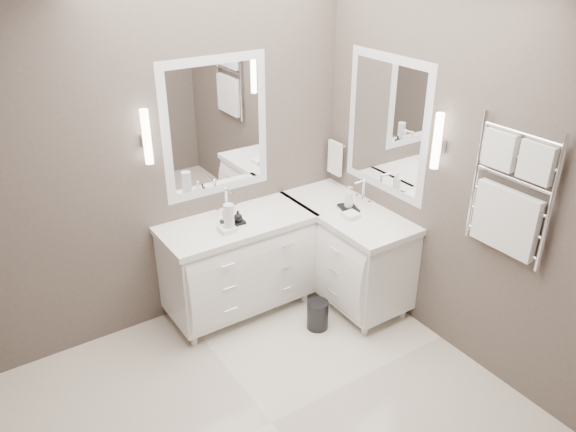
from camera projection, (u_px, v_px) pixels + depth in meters
floor at (272, 423)px, 3.71m from camera, size 3.20×3.00×0.01m
wall_back at (163, 163)px, 4.22m from camera, size 3.20×0.01×2.70m
wall_front at (493, 422)px, 1.98m from camera, size 3.20×0.01×2.70m
wall_right at (465, 182)px, 3.89m from camera, size 0.01×3.00×2.70m
vanity_back at (238, 260)px, 4.62m from camera, size 1.24×0.59×0.97m
vanity_right at (346, 247)px, 4.81m from camera, size 0.59×1.24×0.97m
mirror_back at (216, 128)px, 4.34m from camera, size 0.90×0.02×1.10m
mirror_right at (386, 125)px, 4.39m from camera, size 0.02×0.90×1.10m
sconce_back at (147, 138)px, 3.99m from camera, size 0.06×0.06×0.40m
sconce_right at (437, 142)px, 3.91m from camera, size 0.06×0.06×0.40m
towel_bar_corner at (335, 157)px, 4.98m from camera, size 0.03×0.22×0.30m
towel_ladder at (510, 199)px, 3.55m from camera, size 0.06×0.58×0.90m
waste_bin at (318, 315)px, 4.56m from camera, size 0.22×0.22×0.25m
amenity_tray_back at (233, 222)px, 4.41m from camera, size 0.18×0.14×0.03m
amenity_tray_right at (348, 209)px, 4.63m from camera, size 0.18×0.21×0.03m
water_bottle at (229, 218)px, 4.25m from camera, size 0.09×0.09×0.23m
soap_bottle_a at (228, 213)px, 4.37m from camera, size 0.08×0.08×0.14m
soap_bottle_b at (238, 216)px, 4.38m from camera, size 0.09×0.09×0.09m
soap_bottle_c at (349, 197)px, 4.58m from camera, size 0.09×0.09×0.19m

